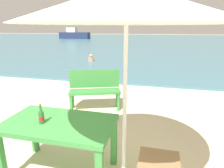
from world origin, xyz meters
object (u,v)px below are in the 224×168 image
at_px(picnic_table_green, 59,129).
at_px(beer_bottle_amber, 41,116).
at_px(patio_umbrella, 127,4).
at_px(boat_barge, 74,35).
at_px(swimmer_person, 91,58).
at_px(bench_green_left, 95,87).

height_order(picnic_table_green, beer_bottle_amber, beer_bottle_amber).
xyz_separation_m(patio_umbrella, boat_barge, (-14.07, 29.98, -1.36)).
relative_size(swimmer_person, boat_barge, 0.08).
distance_m(beer_bottle_amber, boat_barge, 32.68).
bearing_deg(patio_umbrella, beer_bottle_amber, 179.68).
relative_size(bench_green_left, boat_barge, 0.24).
bearing_deg(boat_barge, swimmer_person, -63.65).
bearing_deg(beer_bottle_amber, patio_umbrella, -0.32).
xyz_separation_m(beer_bottle_amber, boat_barge, (-13.02, 29.97, -0.10)).
bearing_deg(swimmer_person, patio_umbrella, -68.06).
height_order(bench_green_left, boat_barge, boat_barge).
height_order(bench_green_left, swimmer_person, bench_green_left).
relative_size(picnic_table_green, patio_umbrella, 0.61).
xyz_separation_m(picnic_table_green, patio_umbrella, (0.86, -0.09, 1.47)).
bearing_deg(boat_barge, beer_bottle_amber, -66.52).
bearing_deg(patio_umbrella, boat_barge, 115.13).
height_order(picnic_table_green, patio_umbrella, patio_umbrella).
distance_m(patio_umbrella, boat_barge, 33.14).
bearing_deg(bench_green_left, boat_barge, 115.06).
relative_size(beer_bottle_amber, boat_barge, 0.05).
xyz_separation_m(bench_green_left, boat_barge, (-12.94, 27.68, 0.21)).
bearing_deg(swimmer_person, boat_barge, 116.35).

